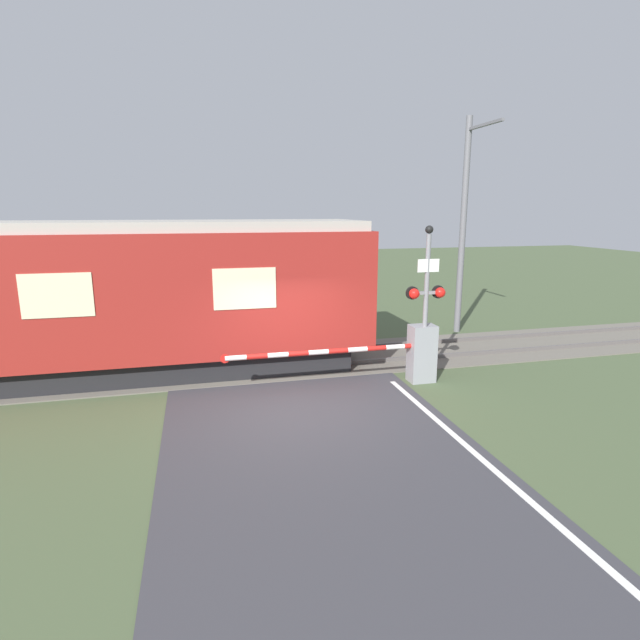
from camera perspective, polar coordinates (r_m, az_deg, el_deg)
name	(u,v)px	position (r m, az deg, el deg)	size (l,w,h in m)	color
ground_plane	(300,408)	(10.49, -2.31, -10.00)	(80.00, 80.00, 0.00)	#475638
track_bed	(276,362)	(13.47, -5.09, -4.77)	(36.00, 3.20, 0.13)	#666056
train	(75,300)	(13.21, -26.19, 2.10)	(14.10, 3.06, 3.75)	black
crossing_barrier	(410,353)	(11.93, 10.22, -3.75)	(4.99, 0.44, 1.37)	gray
signal_post	(426,296)	(11.65, 12.06, 2.69)	(0.94, 0.26, 3.67)	gray
catenary_pole	(464,224)	(16.92, 16.12, 10.53)	(0.20, 1.90, 6.84)	slate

